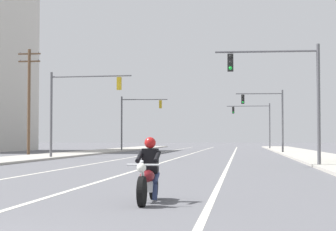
# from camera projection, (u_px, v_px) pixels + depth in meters

# --- Properties ---
(lane_stripe_center) EXTENTS (0.16, 100.00, 0.01)m
(lane_stripe_center) POSITION_uv_depth(u_px,v_px,m) (188.00, 155.00, 51.51)
(lane_stripe_center) COLOR beige
(lane_stripe_center) RESTS_ON ground
(lane_stripe_left) EXTENTS (0.16, 100.00, 0.01)m
(lane_stripe_left) POSITION_uv_depth(u_px,v_px,m) (147.00, 155.00, 51.96)
(lane_stripe_left) COLOR beige
(lane_stripe_left) RESTS_ON ground
(lane_stripe_right) EXTENTS (0.16, 100.00, 0.01)m
(lane_stripe_right) POSITION_uv_depth(u_px,v_px,m) (233.00, 155.00, 51.02)
(lane_stripe_right) COLOR beige
(lane_stripe_right) RESTS_ON ground
(sidewalk_kerb_right) EXTENTS (4.40, 110.00, 0.14)m
(sidewalk_kerb_right) POSITION_uv_depth(u_px,v_px,m) (316.00, 156.00, 45.27)
(sidewalk_kerb_right) COLOR #ADA89E
(sidewalk_kerb_right) RESTS_ON ground
(sidewalk_kerb_left) EXTENTS (4.40, 110.00, 0.14)m
(sidewalk_kerb_left) POSITION_uv_depth(u_px,v_px,m) (57.00, 155.00, 47.82)
(sidewalk_kerb_left) COLOR #ADA89E
(sidewalk_kerb_left) RESTS_ON ground
(motorcycle_with_rider) EXTENTS (0.70, 2.19, 1.46)m
(motorcycle_with_rider) POSITION_uv_depth(u_px,v_px,m) (148.00, 176.00, 13.02)
(motorcycle_with_rider) COLOR black
(motorcycle_with_rider) RESTS_ON ground
(traffic_signal_near_right) EXTENTS (5.25, 0.48, 6.20)m
(traffic_signal_near_right) POSITION_uv_depth(u_px,v_px,m) (288.00, 85.00, 29.47)
(traffic_signal_near_right) COLOR #56565B
(traffic_signal_near_right) RESTS_ON ground
(traffic_signal_near_left) EXTENTS (5.99, 0.52, 6.20)m
(traffic_signal_near_left) POSITION_uv_depth(u_px,v_px,m) (75.00, 100.00, 41.56)
(traffic_signal_near_left) COLOR #56565B
(traffic_signal_near_left) RESTS_ON ground
(traffic_signal_mid_right) EXTENTS (4.61, 0.54, 6.20)m
(traffic_signal_mid_right) POSITION_uv_depth(u_px,v_px,m) (269.00, 112.00, 57.16)
(traffic_signal_mid_right) COLOR #56565B
(traffic_signal_mid_right) RESTS_ON ground
(traffic_signal_mid_left) EXTENTS (5.26, 0.55, 6.20)m
(traffic_signal_mid_left) POSITION_uv_depth(u_px,v_px,m) (135.00, 115.00, 65.85)
(traffic_signal_mid_left) COLOR #56565B
(traffic_signal_mid_left) RESTS_ON ground
(traffic_signal_far_right) EXTENTS (5.81, 0.37, 6.20)m
(traffic_signal_far_right) POSITION_uv_depth(u_px,v_px,m) (257.00, 119.00, 78.80)
(traffic_signal_far_right) COLOR #56565B
(traffic_signal_far_right) RESTS_ON ground
(utility_pole_left_near) EXTENTS (1.99, 0.26, 9.13)m
(utility_pole_left_near) POSITION_uv_depth(u_px,v_px,m) (29.00, 98.00, 50.16)
(utility_pole_left_near) COLOR brown
(utility_pole_left_near) RESTS_ON ground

